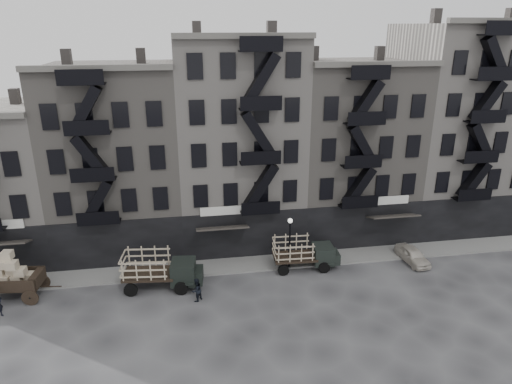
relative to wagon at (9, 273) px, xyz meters
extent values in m
plane|color=#38383A|center=(16.83, -1.88, -1.95)|extent=(140.00, 140.00, 0.00)
cube|color=slate|center=(16.83, 1.87, -1.88)|extent=(55.00, 2.50, 0.15)
cube|color=#4C4744|center=(-0.67, 8.12, 10.65)|extent=(0.70, 0.70, 1.20)
cube|color=slate|center=(6.83, 8.12, 5.55)|extent=(10.00, 10.00, 15.00)
cube|color=black|center=(6.83, 3.17, 0.05)|extent=(10.00, 0.35, 4.00)
cube|color=#595651|center=(6.83, 2.97, 13.25)|extent=(10.00, 0.50, 0.40)
cube|color=#4C4744|center=(3.83, 8.12, 13.65)|extent=(0.70, 0.70, 1.20)
cube|color=#4C4744|center=(9.33, 8.12, 13.65)|extent=(0.70, 0.70, 1.20)
cube|color=#ABA49E|center=(16.83, 8.12, 6.55)|extent=(10.00, 10.00, 17.00)
cube|color=black|center=(16.83, 3.17, 0.05)|extent=(10.00, 0.35, 4.00)
cube|color=#595651|center=(16.83, 2.97, 15.25)|extent=(10.00, 0.50, 0.40)
cube|color=#4C4744|center=(13.83, 8.12, 15.65)|extent=(0.70, 0.70, 1.20)
cube|color=#4C4744|center=(19.33, 8.12, 15.65)|extent=(0.70, 0.70, 1.20)
cube|color=slate|center=(26.83, 8.12, 5.55)|extent=(10.00, 10.00, 15.00)
cube|color=black|center=(26.83, 3.17, 0.05)|extent=(10.00, 0.35, 4.00)
cube|color=#595651|center=(26.83, 2.97, 13.25)|extent=(10.00, 0.50, 0.40)
cube|color=#4C4744|center=(23.83, 8.12, 13.65)|extent=(0.70, 0.70, 1.20)
cube|color=#4C4744|center=(29.33, 8.12, 13.65)|extent=(0.70, 0.70, 1.20)
cube|color=#ABA49E|center=(36.83, 8.12, 7.05)|extent=(10.00, 10.00, 18.00)
cube|color=black|center=(36.83, 3.17, 0.05)|extent=(10.00, 0.35, 4.00)
cube|color=#595651|center=(36.83, 2.97, 16.25)|extent=(10.00, 0.50, 0.40)
cube|color=#4C4744|center=(33.83, 8.12, 16.65)|extent=(0.70, 0.70, 1.20)
cube|color=#4C4744|center=(39.33, 8.12, 16.65)|extent=(0.70, 0.70, 1.20)
cylinder|color=black|center=(19.83, 0.72, 0.05)|extent=(0.14, 0.14, 4.00)
sphere|color=silver|center=(19.83, 0.72, 2.15)|extent=(0.36, 0.36, 0.36)
cube|color=black|center=(0.12, 0.01, -0.92)|extent=(3.94, 2.40, 0.21)
cylinder|color=black|center=(-1.20, 1.21, -1.38)|extent=(1.14, 0.24, 1.14)
cylinder|color=black|center=(1.43, -1.19, -1.38)|extent=(1.14, 0.24, 1.14)
cylinder|color=black|center=(1.68, 0.87, -1.38)|extent=(1.14, 0.24, 1.14)
cube|color=black|center=(1.76, -0.18, -0.50)|extent=(0.71, 1.71, 0.83)
cube|color=black|center=(9.31, -0.23, -0.84)|extent=(3.82, 2.52, 0.19)
cube|color=black|center=(11.73, -0.51, -0.73)|extent=(1.90, 2.09, 1.59)
cube|color=black|center=(12.68, -0.62, -1.05)|extent=(1.02, 1.68, 0.95)
cylinder|color=black|center=(11.51, -1.55, -1.48)|extent=(0.97, 0.34, 0.95)
cylinder|color=black|center=(11.75, 0.55, -1.48)|extent=(0.97, 0.34, 0.95)
cylinder|color=black|center=(8.03, -1.15, -1.48)|extent=(0.97, 0.34, 0.95)
cylinder|color=black|center=(8.28, 0.95, -1.48)|extent=(0.97, 0.34, 0.95)
cube|color=black|center=(20.29, 0.74, -0.94)|extent=(3.35, 2.07, 0.17)
cube|color=black|center=(22.50, 0.64, -0.85)|extent=(1.62, 1.80, 1.44)
cube|color=black|center=(23.36, 0.60, -1.14)|extent=(0.84, 1.48, 0.86)
cylinder|color=black|center=(22.35, -0.31, -1.52)|extent=(0.87, 0.25, 0.86)
cylinder|color=black|center=(22.44, 1.60, -1.52)|extent=(0.87, 0.25, 0.86)
cylinder|color=black|center=(19.19, -0.17, -1.52)|extent=(0.87, 0.25, 0.86)
cylinder|color=black|center=(19.28, 1.75, -1.52)|extent=(0.87, 0.25, 0.86)
imported|color=beige|center=(29.83, 0.18, -1.34)|extent=(1.81, 3.70, 1.22)
imported|color=black|center=(12.56, -2.49, -1.11)|extent=(1.04, 1.03, 1.69)
camera|label=1|loc=(12.16, -29.75, 15.93)|focal=32.00mm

